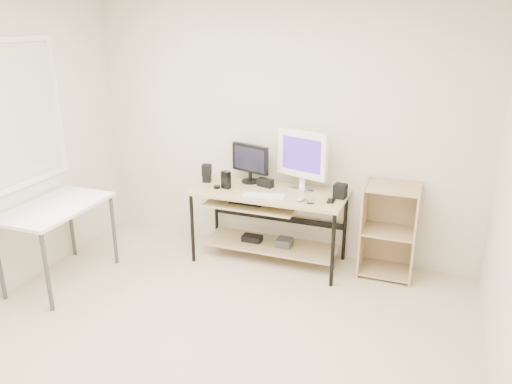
{
  "coord_description": "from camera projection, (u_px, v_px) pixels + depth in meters",
  "views": [
    {
      "loc": [
        1.48,
        -2.69,
        2.36
      ],
      "look_at": [
        -0.01,
        1.3,
        0.86
      ],
      "focal_mm": 35.0,
      "sensor_mm": 36.0,
      "label": 1
    }
  ],
  "objects": [
    {
      "name": "speaker_right",
      "position": [
        340.0,
        191.0,
        4.66
      ],
      "size": [
        0.13,
        0.13,
        0.13
      ],
      "primitive_type": "cube",
      "rotation": [
        0.0,
        0.0,
        -0.14
      ],
      "color": "black",
      "rests_on": "desk"
    },
    {
      "name": "side_table",
      "position": [
        56.0,
        214.0,
        4.51
      ],
      "size": [
        0.6,
        1.0,
        0.75
      ],
      "color": "white",
      "rests_on": "ground"
    },
    {
      "name": "black_monitor",
      "position": [
        250.0,
        161.0,
        5.05
      ],
      "size": [
        0.42,
        0.18,
        0.4
      ],
      "rotation": [
        0.0,
        0.0,
        -0.3
      ],
      "color": "black",
      "rests_on": "desk"
    },
    {
      "name": "center_speaker",
      "position": [
        265.0,
        183.0,
        4.97
      ],
      "size": [
        0.18,
        0.12,
        0.08
      ],
      "primitive_type": "cube",
      "rotation": [
        0.0,
        0.0,
        -0.29
      ],
      "color": "black",
      "rests_on": "desk"
    },
    {
      "name": "keyboard",
      "position": [
        264.0,
        195.0,
        4.72
      ],
      "size": [
        0.4,
        0.16,
        0.01
      ],
      "primitive_type": "cube",
      "rotation": [
        0.0,
        0.0,
        0.13
      ],
      "color": "white",
      "rests_on": "desk"
    },
    {
      "name": "mouse",
      "position": [
        301.0,
        199.0,
        4.6
      ],
      "size": [
        0.09,
        0.12,
        0.04
      ],
      "primitive_type": "ellipsoid",
      "rotation": [
        0.0,
        0.0,
        -0.18
      ],
      "color": "#B8B8BE",
      "rests_on": "desk"
    },
    {
      "name": "desk",
      "position": [
        267.0,
        211.0,
        4.94
      ],
      "size": [
        1.5,
        0.65,
        0.75
      ],
      "color": "tan",
      "rests_on": "ground"
    },
    {
      "name": "coaster",
      "position": [
        310.0,
        203.0,
        4.53
      ],
      "size": [
        0.08,
        0.08,
        0.01
      ],
      "primitive_type": "cylinder",
      "rotation": [
        0.0,
        0.0,
        -0.05
      ],
      "color": "olive",
      "rests_on": "desk"
    },
    {
      "name": "audio_controller",
      "position": [
        226.0,
        180.0,
        4.91
      ],
      "size": [
        0.1,
        0.08,
        0.17
      ],
      "primitive_type": "cube",
      "rotation": [
        0.0,
        0.0,
        -0.31
      ],
      "color": "black",
      "rests_on": "desk"
    },
    {
      "name": "room",
      "position": [
        171.0,
        183.0,
        3.29
      ],
      "size": [
        4.01,
        4.01,
        2.62
      ],
      "color": "beige",
      "rests_on": "ground"
    },
    {
      "name": "volume_puck",
      "position": [
        217.0,
        187.0,
        4.94
      ],
      "size": [
        0.07,
        0.07,
        0.03
      ],
      "primitive_type": "cylinder",
      "rotation": [
        0.0,
        0.0,
        -0.07
      ],
      "color": "black",
      "rests_on": "desk"
    },
    {
      "name": "drinking_glass",
      "position": [
        310.0,
        197.0,
        4.51
      ],
      "size": [
        0.06,
        0.06,
        0.12
      ],
      "primitive_type": "cylinder",
      "rotation": [
        0.0,
        0.0,
        -0.05
      ],
      "color": "white",
      "rests_on": "coaster"
    },
    {
      "name": "speaker_left",
      "position": [
        207.0,
        173.0,
        5.1
      ],
      "size": [
        0.11,
        0.11,
        0.18
      ],
      "rotation": [
        0.0,
        0.0,
        0.27
      ],
      "color": "black",
      "rests_on": "desk"
    },
    {
      "name": "white_imac",
      "position": [
        302.0,
        156.0,
        4.81
      ],
      "size": [
        0.54,
        0.22,
        0.58
      ],
      "rotation": [
        0.0,
        0.0,
        -0.31
      ],
      "color": "silver",
      "rests_on": "desk"
    },
    {
      "name": "smartphone",
      "position": [
        331.0,
        201.0,
        4.58
      ],
      "size": [
        0.07,
        0.13,
        0.01
      ],
      "primitive_type": "cube",
      "rotation": [
        0.0,
        0.0,
        0.04
      ],
      "color": "black",
      "rests_on": "desk"
    },
    {
      "name": "shelf_unit",
      "position": [
        389.0,
        229.0,
        4.73
      ],
      "size": [
        0.5,
        0.4,
        0.9
      ],
      "color": "tan",
      "rests_on": "ground"
    }
  ]
}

